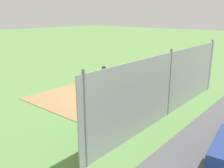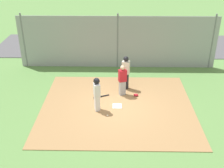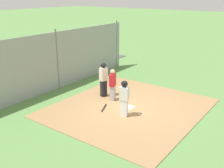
% 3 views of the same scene
% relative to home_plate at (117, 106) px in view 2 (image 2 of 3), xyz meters
% --- Properties ---
extents(ground_plane, '(140.00, 140.00, 0.00)m').
position_rel_home_plate_xyz_m(ground_plane, '(0.00, 0.00, -0.04)').
color(ground_plane, '#5B8947').
extents(dirt_infield, '(7.20, 6.40, 0.03)m').
position_rel_home_plate_xyz_m(dirt_infield, '(0.00, 0.00, -0.03)').
color(dirt_infield, '#9E774C').
rests_on(dirt_infield, ground_plane).
extents(home_plate, '(0.45, 0.45, 0.02)m').
position_rel_home_plate_xyz_m(home_plate, '(0.00, 0.00, 0.00)').
color(home_plate, white).
rests_on(home_plate, dirt_infield).
extents(catcher, '(0.45, 0.37, 1.63)m').
position_rel_home_plate_xyz_m(catcher, '(-0.26, -1.16, 0.84)').
color(catcher, '#9E9EA3').
rests_on(catcher, dirt_infield).
extents(umpire, '(0.43, 0.35, 1.82)m').
position_rel_home_plate_xyz_m(umpire, '(-0.43, -1.87, 0.96)').
color(umpire, black).
rests_on(umpire, dirt_infield).
extents(runner, '(0.35, 0.44, 1.65)m').
position_rel_home_plate_xyz_m(runner, '(0.93, 0.34, 0.93)').
color(runner, silver).
rests_on(runner, dirt_infield).
extents(baseball_bat, '(0.79, 0.40, 0.06)m').
position_rel_home_plate_xyz_m(baseball_bat, '(0.81, -0.88, 0.02)').
color(baseball_bat, black).
rests_on(baseball_bat, dirt_infield).
extents(catcher_mask, '(0.24, 0.20, 0.12)m').
position_rel_home_plate_xyz_m(catcher_mask, '(-0.95, -1.01, 0.05)').
color(catcher_mask, '#B21923').
rests_on(catcher_mask, dirt_infield).
extents(baseball, '(0.07, 0.07, 0.07)m').
position_rel_home_plate_xyz_m(baseball, '(0.44, 0.87, 0.03)').
color(baseball, white).
rests_on(baseball, dirt_infield).
extents(backstop_fence, '(12.00, 0.10, 3.35)m').
position_rel_home_plate_xyz_m(backstop_fence, '(0.00, -4.81, 1.56)').
color(backstop_fence, '#93999E').
rests_on(backstop_fence, ground_plane).
extents(parking_lot, '(18.00, 5.20, 0.04)m').
position_rel_home_plate_xyz_m(parking_lot, '(0.00, -8.74, -0.02)').
color(parking_lot, '#515156').
rests_on(parking_lot, ground_plane).
extents(parked_car_blue, '(4.37, 2.27, 1.28)m').
position_rel_home_plate_xyz_m(parked_car_blue, '(-3.25, -8.90, 0.57)').
color(parked_car_blue, '#28428C').
rests_on(parked_car_blue, parking_lot).
extents(parked_car_red, '(4.34, 2.19, 1.28)m').
position_rel_home_plate_xyz_m(parked_car_red, '(-0.49, -8.94, 0.57)').
color(parked_car_red, maroon).
rests_on(parked_car_red, parking_lot).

